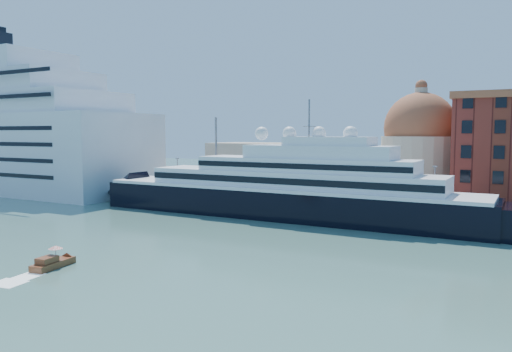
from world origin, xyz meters
The scene contains 9 objects.
ground centered at (0.00, 0.00, 0.00)m, with size 400.00×400.00×0.00m, color #3A655D.
quay centered at (0.00, 34.00, 1.25)m, with size 180.00×10.00×2.50m, color gray.
land centered at (0.00, 75.00, 1.00)m, with size 260.00×72.00×2.00m, color slate.
quay_fence centered at (0.00, 29.50, 3.10)m, with size 180.00×0.10×1.20m, color slate.
superyacht centered at (-0.65, 23.00, 4.68)m, with size 90.73×12.58×27.12m.
service_barge centered at (-52.28, 22.78, 0.86)m, with size 13.96×8.17×2.98m.
water_taxi centered at (-6.15, -24.96, 0.68)m, with size 2.85×6.21×2.84m.
church centered at (6.39, 57.72, 10.91)m, with size 66.00×18.00×25.50m.
lamp_posts centered at (-12.67, 32.27, 9.84)m, with size 120.80×2.40×18.00m.
Camera 1 is at (45.58, -65.97, 16.77)m, focal length 35.00 mm.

